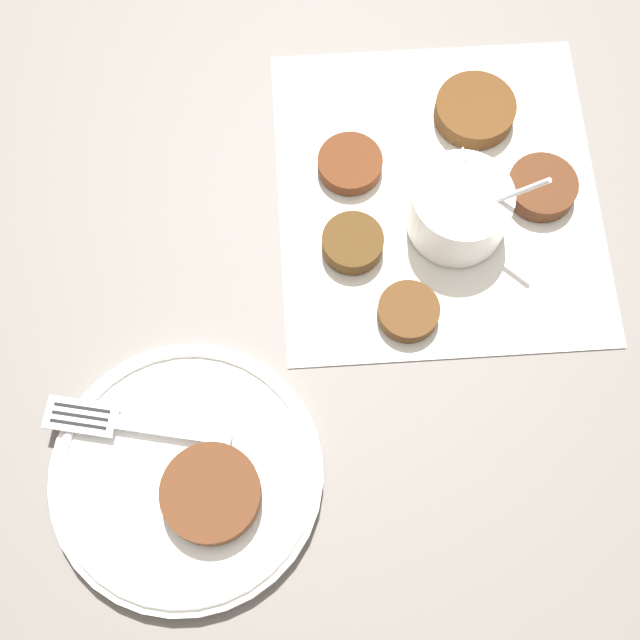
{
  "coord_description": "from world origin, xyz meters",
  "views": [
    {
      "loc": [
        -0.39,
        0.06,
        0.76
      ],
      "look_at": [
        -0.12,
        0.08,
        0.02
      ],
      "focal_mm": 50.0,
      "sensor_mm": 36.0,
      "label": 1
    }
  ],
  "objects_px": {
    "sauce_bowl": "(459,210)",
    "fritter_on_plate": "(211,494)",
    "serving_plate": "(186,475)",
    "fork": "(117,422)"
  },
  "relations": [
    {
      "from": "sauce_bowl",
      "to": "fritter_on_plate",
      "type": "relative_size",
      "value": 1.36
    },
    {
      "from": "sauce_bowl",
      "to": "fritter_on_plate",
      "type": "xyz_separation_m",
      "value": [
        -0.27,
        0.2,
        -0.0
      ]
    },
    {
      "from": "serving_plate",
      "to": "fritter_on_plate",
      "type": "relative_size",
      "value": 2.8
    },
    {
      "from": "fritter_on_plate",
      "to": "fork",
      "type": "xyz_separation_m",
      "value": [
        0.06,
        0.09,
        -0.01
      ]
    },
    {
      "from": "serving_plate",
      "to": "sauce_bowl",
      "type": "bearing_deg",
      "value": -41.65
    },
    {
      "from": "serving_plate",
      "to": "fork",
      "type": "height_order",
      "value": "fork"
    },
    {
      "from": "sauce_bowl",
      "to": "fritter_on_plate",
      "type": "height_order",
      "value": "sauce_bowl"
    },
    {
      "from": "serving_plate",
      "to": "fritter_on_plate",
      "type": "bearing_deg",
      "value": -125.33
    },
    {
      "from": "fork",
      "to": "sauce_bowl",
      "type": "bearing_deg",
      "value": -53.25
    },
    {
      "from": "sauce_bowl",
      "to": "fork",
      "type": "height_order",
      "value": "sauce_bowl"
    }
  ]
}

